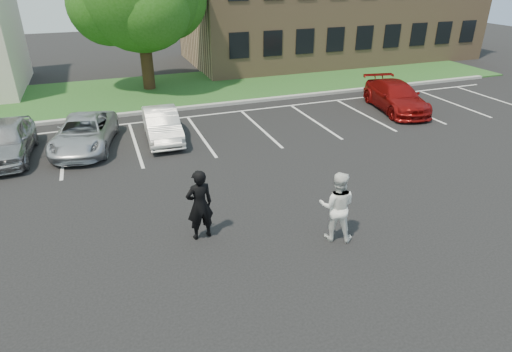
{
  "coord_description": "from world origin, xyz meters",
  "views": [
    {
      "loc": [
        -3.86,
        -9.39,
        6.72
      ],
      "look_at": [
        0.0,
        1.0,
        1.25
      ],
      "focal_mm": 30.0,
      "sensor_mm": 36.0,
      "label": 1
    }
  ],
  "objects_px": {
    "office_building": "(331,2)",
    "car_silver_minivan": "(84,133)",
    "man_black_suit": "(200,205)",
    "car_silver_west": "(6,140)",
    "car_white_sedan": "(162,125)",
    "car_red_compact": "(396,97)",
    "man_white_shirt": "(337,206)"
  },
  "relations": [
    {
      "from": "office_building",
      "to": "car_silver_minivan",
      "type": "bearing_deg",
      "value": -143.75
    },
    {
      "from": "man_black_suit",
      "to": "car_silver_minivan",
      "type": "relative_size",
      "value": 0.44
    },
    {
      "from": "car_silver_west",
      "to": "car_white_sedan",
      "type": "relative_size",
      "value": 1.09
    },
    {
      "from": "car_silver_minivan",
      "to": "car_white_sedan",
      "type": "xyz_separation_m",
      "value": [
        3.11,
        -0.11,
        0.01
      ]
    },
    {
      "from": "car_silver_minivan",
      "to": "car_red_compact",
      "type": "distance_m",
      "value": 15.01
    },
    {
      "from": "man_white_shirt",
      "to": "car_silver_minivan",
      "type": "height_order",
      "value": "man_white_shirt"
    },
    {
      "from": "man_black_suit",
      "to": "office_building",
      "type": "bearing_deg",
      "value": -133.54
    },
    {
      "from": "car_silver_west",
      "to": "man_black_suit",
      "type": "bearing_deg",
      "value": -51.55
    },
    {
      "from": "man_white_shirt",
      "to": "car_silver_west",
      "type": "height_order",
      "value": "man_white_shirt"
    },
    {
      "from": "man_black_suit",
      "to": "car_white_sedan",
      "type": "height_order",
      "value": "man_black_suit"
    },
    {
      "from": "office_building",
      "to": "car_silver_minivan",
      "type": "height_order",
      "value": "office_building"
    },
    {
      "from": "car_silver_west",
      "to": "car_silver_minivan",
      "type": "height_order",
      "value": "car_silver_west"
    },
    {
      "from": "office_building",
      "to": "car_silver_minivan",
      "type": "xyz_separation_m",
      "value": [
        -18.71,
        -13.72,
        -3.52
      ]
    },
    {
      "from": "car_silver_west",
      "to": "car_silver_minivan",
      "type": "relative_size",
      "value": 0.93
    },
    {
      "from": "man_white_shirt",
      "to": "car_silver_minivan",
      "type": "distance_m",
      "value": 11.17
    },
    {
      "from": "man_white_shirt",
      "to": "car_silver_minivan",
      "type": "relative_size",
      "value": 0.43
    },
    {
      "from": "man_black_suit",
      "to": "car_white_sedan",
      "type": "relative_size",
      "value": 0.52
    },
    {
      "from": "car_silver_west",
      "to": "car_silver_minivan",
      "type": "bearing_deg",
      "value": 4.1
    },
    {
      "from": "car_white_sedan",
      "to": "man_black_suit",
      "type": "bearing_deg",
      "value": -89.68
    },
    {
      "from": "car_silver_west",
      "to": "car_white_sedan",
      "type": "height_order",
      "value": "car_silver_west"
    },
    {
      "from": "man_white_shirt",
      "to": "car_silver_minivan",
      "type": "xyz_separation_m",
      "value": [
        -6.27,
        9.23,
        -0.35
      ]
    },
    {
      "from": "office_building",
      "to": "man_black_suit",
      "type": "height_order",
      "value": "office_building"
    },
    {
      "from": "man_white_shirt",
      "to": "car_white_sedan",
      "type": "distance_m",
      "value": 9.66
    },
    {
      "from": "car_silver_minivan",
      "to": "office_building",
      "type": "bearing_deg",
      "value": 48.66
    },
    {
      "from": "man_white_shirt",
      "to": "man_black_suit",
      "type": "bearing_deg",
      "value": 8.96
    },
    {
      "from": "office_building",
      "to": "man_white_shirt",
      "type": "relative_size",
      "value": 11.32
    },
    {
      "from": "man_black_suit",
      "to": "man_white_shirt",
      "type": "xyz_separation_m",
      "value": [
        3.4,
        -1.31,
        -0.02
      ]
    },
    {
      "from": "man_black_suit",
      "to": "man_white_shirt",
      "type": "relative_size",
      "value": 1.02
    },
    {
      "from": "car_silver_minivan",
      "to": "car_red_compact",
      "type": "relative_size",
      "value": 0.94
    },
    {
      "from": "car_silver_west",
      "to": "car_red_compact",
      "type": "height_order",
      "value": "car_silver_west"
    },
    {
      "from": "car_white_sedan",
      "to": "car_red_compact",
      "type": "xyz_separation_m",
      "value": [
        11.89,
        -0.02,
        0.06
      ]
    },
    {
      "from": "car_silver_minivan",
      "to": "car_red_compact",
      "type": "bearing_deg",
      "value": 11.92
    }
  ]
}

